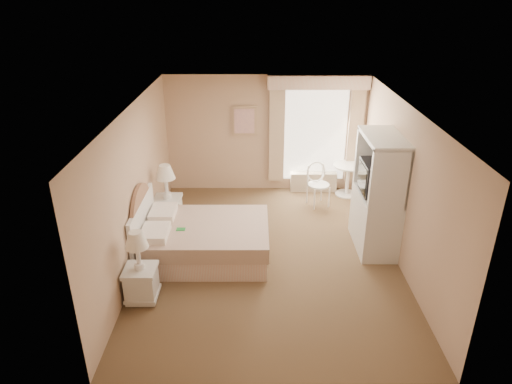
{
  "coord_description": "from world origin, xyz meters",
  "views": [
    {
      "loc": [
        -0.22,
        -6.56,
        4.14
      ],
      "look_at": [
        -0.21,
        0.3,
        1.02
      ],
      "focal_mm": 32.0,
      "sensor_mm": 36.0,
      "label": 1
    }
  ],
  "objects_px": {
    "nightstand_near": "(141,275)",
    "round_table": "(348,175)",
    "bed": "(200,239)",
    "armoire": "(377,203)",
    "cafe_chair": "(317,181)",
    "nightstand_far": "(168,204)"
  },
  "relations": [
    {
      "from": "nightstand_near",
      "to": "nightstand_far",
      "type": "xyz_separation_m",
      "value": [
        0.0,
        2.22,
        0.04
      ]
    },
    {
      "from": "bed",
      "to": "armoire",
      "type": "relative_size",
      "value": 1.04
    },
    {
      "from": "round_table",
      "to": "cafe_chair",
      "type": "bearing_deg",
      "value": -147.37
    },
    {
      "from": "nightstand_near",
      "to": "cafe_chair",
      "type": "relative_size",
      "value": 1.22
    },
    {
      "from": "round_table",
      "to": "cafe_chair",
      "type": "xyz_separation_m",
      "value": [
        -0.71,
        -0.45,
        0.06
      ]
    },
    {
      "from": "round_table",
      "to": "armoire",
      "type": "height_order",
      "value": "armoire"
    },
    {
      "from": "round_table",
      "to": "nightstand_near",
      "type": "bearing_deg",
      "value": -134.92
    },
    {
      "from": "armoire",
      "to": "nightstand_far",
      "type": "bearing_deg",
      "value": 168.7
    },
    {
      "from": "bed",
      "to": "nightstand_far",
      "type": "xyz_separation_m",
      "value": [
        -0.71,
        1.07,
        0.12
      ]
    },
    {
      "from": "bed",
      "to": "nightstand_near",
      "type": "bearing_deg",
      "value": -121.96
    },
    {
      "from": "bed",
      "to": "armoire",
      "type": "height_order",
      "value": "armoire"
    },
    {
      "from": "round_table",
      "to": "cafe_chair",
      "type": "relative_size",
      "value": 0.77
    },
    {
      "from": "nightstand_far",
      "to": "round_table",
      "type": "height_order",
      "value": "nightstand_far"
    },
    {
      "from": "bed",
      "to": "cafe_chair",
      "type": "bearing_deg",
      "value": 42.74
    },
    {
      "from": "bed",
      "to": "nightstand_near",
      "type": "height_order",
      "value": "bed"
    },
    {
      "from": "nightstand_far",
      "to": "armoire",
      "type": "distance_m",
      "value": 3.74
    },
    {
      "from": "nightstand_far",
      "to": "cafe_chair",
      "type": "bearing_deg",
      "value": 17.9
    },
    {
      "from": "nightstand_near",
      "to": "round_table",
      "type": "relative_size",
      "value": 1.59
    },
    {
      "from": "nightstand_near",
      "to": "bed",
      "type": "bearing_deg",
      "value": 58.04
    },
    {
      "from": "bed",
      "to": "nightstand_near",
      "type": "relative_size",
      "value": 1.9
    },
    {
      "from": "nightstand_near",
      "to": "round_table",
      "type": "xyz_separation_m",
      "value": [
        3.59,
        3.6,
        0.05
      ]
    },
    {
      "from": "nightstand_near",
      "to": "round_table",
      "type": "distance_m",
      "value": 5.08
    }
  ]
}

